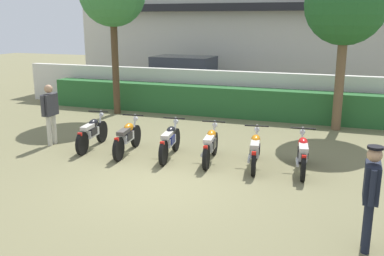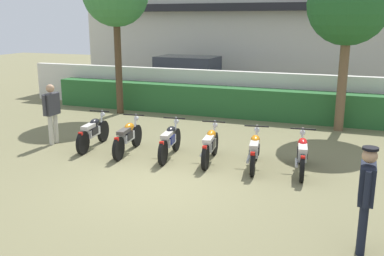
% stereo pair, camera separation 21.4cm
% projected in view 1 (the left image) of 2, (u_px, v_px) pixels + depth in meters
% --- Properties ---
extents(ground, '(60.00, 60.00, 0.00)m').
position_uv_depth(ground, '(161.00, 184.00, 9.55)').
color(ground, olive).
extents(building, '(20.01, 6.50, 7.71)m').
position_uv_depth(building, '(277.00, 13.00, 22.95)').
color(building, beige).
rests_on(building, ground).
extents(compound_wall, '(19.01, 0.30, 1.61)m').
position_uv_depth(compound_wall, '(242.00, 93.00, 16.51)').
color(compound_wall, silver).
rests_on(compound_wall, ground).
extents(hedge_row, '(15.21, 0.70, 1.09)m').
position_uv_depth(hedge_row, '(238.00, 103.00, 15.94)').
color(hedge_row, '#28602D').
rests_on(hedge_row, ground).
extents(parked_car, '(4.58, 2.24, 1.89)m').
position_uv_depth(parked_car, '(187.00, 78.00, 19.71)').
color(parked_car, navy).
rests_on(parked_car, ground).
extents(tree_far_side, '(2.52, 2.52, 5.23)m').
position_uv_depth(tree_far_side, '(346.00, 5.00, 13.28)').
color(tree_far_side, brown).
rests_on(tree_far_side, ground).
extents(motorcycle_in_row_0, '(0.60, 1.91, 0.97)m').
position_uv_depth(motorcycle_in_row_0, '(92.00, 132.00, 12.06)').
color(motorcycle_in_row_0, black).
rests_on(motorcycle_in_row_0, ground).
extents(motorcycle_in_row_1, '(0.60, 1.93, 0.97)m').
position_uv_depth(motorcycle_in_row_1, '(127.00, 137.00, 11.60)').
color(motorcycle_in_row_1, black).
rests_on(motorcycle_in_row_1, ground).
extents(motorcycle_in_row_2, '(0.60, 1.88, 0.97)m').
position_uv_depth(motorcycle_in_row_2, '(170.00, 141.00, 11.25)').
color(motorcycle_in_row_2, black).
rests_on(motorcycle_in_row_2, ground).
extents(motorcycle_in_row_3, '(0.60, 1.84, 0.96)m').
position_uv_depth(motorcycle_in_row_3, '(210.00, 145.00, 10.91)').
color(motorcycle_in_row_3, black).
rests_on(motorcycle_in_row_3, ground).
extents(motorcycle_in_row_4, '(0.60, 1.81, 0.95)m').
position_uv_depth(motorcycle_in_row_4, '(255.00, 150.00, 10.52)').
color(motorcycle_in_row_4, black).
rests_on(motorcycle_in_row_4, ground).
extents(motorcycle_in_row_5, '(0.60, 1.86, 0.97)m').
position_uv_depth(motorcycle_in_row_5, '(302.00, 153.00, 10.19)').
color(motorcycle_in_row_5, black).
rests_on(motorcycle_in_row_5, ground).
extents(inspector_person, '(0.23, 0.69, 1.74)m').
position_uv_depth(inspector_person, '(50.00, 109.00, 12.29)').
color(inspector_person, beige).
rests_on(inspector_person, ground).
extents(officer_0, '(0.24, 0.67, 1.69)m').
position_uv_depth(officer_0, '(371.00, 190.00, 6.58)').
color(officer_0, black).
rests_on(officer_0, ground).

